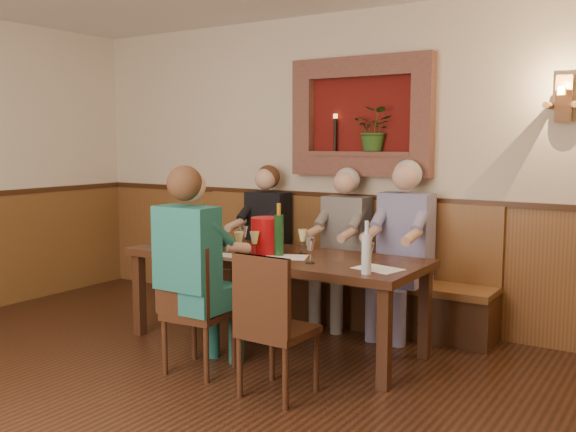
% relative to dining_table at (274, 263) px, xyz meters
% --- Properties ---
extents(room_shell, '(6.04, 6.04, 2.82)m').
position_rel_dining_table_xyz_m(room_shell, '(0.00, -1.85, 1.21)').
color(room_shell, beige).
rests_on(room_shell, ground).
extents(wainscoting, '(6.02, 6.02, 1.15)m').
position_rel_dining_table_xyz_m(wainscoting, '(0.00, -1.85, -0.09)').
color(wainscoting, brown).
rests_on(wainscoting, ground).
extents(wall_niche, '(1.36, 0.30, 1.06)m').
position_rel_dining_table_xyz_m(wall_niche, '(0.24, 1.09, 1.13)').
color(wall_niche, '#5A100C').
rests_on(wall_niche, ground).
extents(wall_sconce, '(0.25, 0.20, 0.35)m').
position_rel_dining_table_xyz_m(wall_sconce, '(1.90, 1.08, 1.27)').
color(wall_sconce, brown).
rests_on(wall_sconce, ground).
extents(dining_table, '(2.40, 0.90, 0.75)m').
position_rel_dining_table_xyz_m(dining_table, '(0.00, 0.00, 0.00)').
color(dining_table, '#371C10').
rests_on(dining_table, ground).
extents(bench, '(3.00, 0.45, 1.11)m').
position_rel_dining_table_xyz_m(bench, '(0.00, 0.94, -0.35)').
color(bench, '#381E0F').
rests_on(bench, ground).
extents(chair_near_left, '(0.45, 0.45, 0.93)m').
position_rel_dining_table_xyz_m(chair_near_left, '(-0.13, -0.77, -0.41)').
color(chair_near_left, '#371C10').
rests_on(chair_near_left, ground).
extents(chair_near_right, '(0.43, 0.43, 0.94)m').
position_rel_dining_table_xyz_m(chair_near_right, '(0.58, -0.83, -0.40)').
color(chair_near_right, '#371C10').
rests_on(chair_near_right, ground).
extents(person_bench_left, '(0.41, 0.50, 1.40)m').
position_rel_dining_table_xyz_m(person_bench_left, '(-0.69, 0.84, -0.10)').
color(person_bench_left, black).
rests_on(person_bench_left, ground).
extents(person_bench_mid, '(0.41, 0.50, 1.40)m').
position_rel_dining_table_xyz_m(person_bench_mid, '(0.16, 0.84, -0.10)').
color(person_bench_mid, '#554F4E').
rests_on(person_bench_mid, ground).
extents(person_bench_right, '(0.44, 0.54, 1.48)m').
position_rel_dining_table_xyz_m(person_bench_right, '(0.73, 0.84, -0.06)').
color(person_bench_right, navy).
rests_on(person_bench_right, ground).
extents(person_chair_front, '(0.44, 0.54, 1.47)m').
position_rel_dining_table_xyz_m(person_chair_front, '(-0.13, -0.78, -0.06)').
color(person_chair_front, '#16494E').
rests_on(person_chair_front, ground).
extents(spittoon_bucket, '(0.27, 0.27, 0.28)m').
position_rel_dining_table_xyz_m(spittoon_bucket, '(-0.06, -0.01, 0.22)').
color(spittoon_bucket, red).
rests_on(spittoon_bucket, dining_table).
extents(wine_bottle_green_a, '(0.08, 0.08, 0.41)m').
position_rel_dining_table_xyz_m(wine_bottle_green_a, '(0.09, -0.06, 0.24)').
color(wine_bottle_green_a, '#19471E').
rests_on(wine_bottle_green_a, dining_table).
extents(wine_bottle_green_b, '(0.08, 0.08, 0.36)m').
position_rel_dining_table_xyz_m(wine_bottle_green_b, '(-0.73, 0.01, 0.22)').
color(wine_bottle_green_b, '#19471E').
rests_on(wine_bottle_green_b, dining_table).
extents(water_bottle, '(0.07, 0.07, 0.36)m').
position_rel_dining_table_xyz_m(water_bottle, '(0.96, -0.32, 0.22)').
color(water_bottle, silver).
rests_on(water_bottle, dining_table).
extents(tasting_sheet_a, '(0.32, 0.26, 0.00)m').
position_rel_dining_table_xyz_m(tasting_sheet_a, '(-0.82, -0.19, 0.08)').
color(tasting_sheet_a, white).
rests_on(tasting_sheet_a, dining_table).
extents(tasting_sheet_b, '(0.38, 0.33, 0.00)m').
position_rel_dining_table_xyz_m(tasting_sheet_b, '(0.17, -0.08, 0.08)').
color(tasting_sheet_b, white).
rests_on(tasting_sheet_b, dining_table).
extents(tasting_sheet_c, '(0.36, 0.29, 0.00)m').
position_rel_dining_table_xyz_m(tasting_sheet_c, '(0.95, -0.12, 0.08)').
color(tasting_sheet_c, white).
rests_on(tasting_sheet_c, dining_table).
extents(tasting_sheet_d, '(0.31, 0.26, 0.00)m').
position_rel_dining_table_xyz_m(tasting_sheet_d, '(-0.32, -0.28, 0.08)').
color(tasting_sheet_d, white).
rests_on(tasting_sheet_d, dining_table).
extents(wine_glass_0, '(0.08, 0.08, 0.19)m').
position_rel_dining_table_xyz_m(wine_glass_0, '(0.45, -0.20, 0.17)').
color(wine_glass_0, white).
rests_on(wine_glass_0, dining_table).
extents(wine_glass_1, '(0.08, 0.08, 0.19)m').
position_rel_dining_table_xyz_m(wine_glass_1, '(0.78, 0.07, 0.17)').
color(wine_glass_1, '#FFFC98').
rests_on(wine_glass_1, dining_table).
extents(wine_glass_2, '(0.08, 0.08, 0.19)m').
position_rel_dining_table_xyz_m(wine_glass_2, '(-0.34, 0.05, 0.17)').
color(wine_glass_2, white).
rests_on(wine_glass_2, dining_table).
extents(wine_glass_3, '(0.08, 0.08, 0.19)m').
position_rel_dining_table_xyz_m(wine_glass_3, '(-0.15, -0.25, 0.17)').
color(wine_glass_3, '#FFFC98').
rests_on(wine_glass_3, dining_table).
extents(wine_glass_4, '(0.08, 0.08, 0.19)m').
position_rel_dining_table_xyz_m(wine_glass_4, '(0.18, 0.13, 0.17)').
color(wine_glass_4, '#FFFC98').
rests_on(wine_glass_4, dining_table).
extents(wine_glass_5, '(0.08, 0.08, 0.19)m').
position_rel_dining_table_xyz_m(wine_glass_5, '(0.91, -0.19, 0.17)').
color(wine_glass_5, white).
rests_on(wine_glass_5, dining_table).
extents(wine_glass_6, '(0.08, 0.08, 0.19)m').
position_rel_dining_table_xyz_m(wine_glass_6, '(-0.75, 0.06, 0.17)').
color(wine_glass_6, white).
rests_on(wine_glass_6, dining_table).
extents(wine_glass_7, '(0.08, 0.08, 0.19)m').
position_rel_dining_table_xyz_m(wine_glass_7, '(-0.49, -0.18, 0.17)').
color(wine_glass_7, '#FFFC98').
rests_on(wine_glass_7, dining_table).
extents(wine_glass_8, '(0.08, 0.08, 0.19)m').
position_rel_dining_table_xyz_m(wine_glass_8, '(-0.06, -0.18, 0.17)').
color(wine_glass_8, '#FFFC98').
rests_on(wine_glass_8, dining_table).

